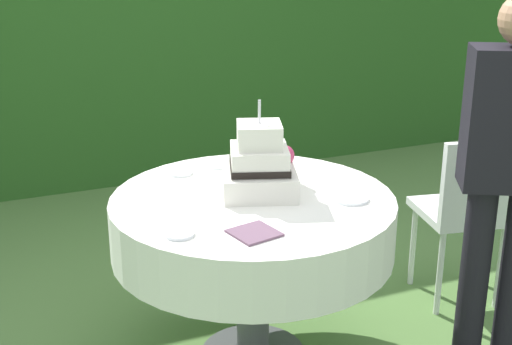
{
  "coord_description": "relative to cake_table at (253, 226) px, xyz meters",
  "views": [
    {
      "loc": [
        -1.04,
        -2.52,
        1.83
      ],
      "look_at": [
        0.02,
        0.02,
        0.86
      ],
      "focal_mm": 49.73,
      "sensor_mm": 36.0,
      "label": 1
    }
  ],
  "objects": [
    {
      "name": "serving_plate_right",
      "position": [
        0.02,
        0.43,
        0.13
      ],
      "size": [
        0.13,
        0.13,
        0.01
      ],
      "primitive_type": "cylinder",
      "color": "white",
      "rests_on": "cake_table"
    },
    {
      "name": "serving_plate_left",
      "position": [
        -0.39,
        -0.25,
        0.13
      ],
      "size": [
        0.11,
        0.11,
        0.01
      ],
      "primitive_type": "cylinder",
      "color": "white",
      "rests_on": "cake_table"
    },
    {
      "name": "standing_person",
      "position": [
        0.88,
        -0.49,
        0.29
      ],
      "size": [
        0.41,
        0.35,
        1.6
      ],
      "color": "black",
      "rests_on": "ground_plane"
    },
    {
      "name": "cake_table",
      "position": [
        0.0,
        0.0,
        0.0
      ],
      "size": [
        1.18,
        1.18,
        0.76
      ],
      "color": "#4C4C51",
      "rests_on": "ground_plane"
    },
    {
      "name": "serving_plate_far",
      "position": [
        -0.19,
        0.4,
        0.13
      ],
      "size": [
        0.11,
        0.11,
        0.01
      ],
      "primitive_type": "cylinder",
      "color": "white",
      "rests_on": "cake_table"
    },
    {
      "name": "napkin_stack",
      "position": [
        -0.13,
        -0.34,
        0.13
      ],
      "size": [
        0.19,
        0.19,
        0.01
      ],
      "primitive_type": "cube",
      "rotation": [
        0.0,
        0.0,
        0.22
      ],
      "color": "#6B4C60",
      "rests_on": "cake_table"
    },
    {
      "name": "foliage_hedge",
      "position": [
        0.0,
        2.71,
        0.51
      ],
      "size": [
        6.84,
        0.63,
        2.29
      ],
      "primitive_type": "cube",
      "color": "#28561E",
      "rests_on": "ground_plane"
    },
    {
      "name": "wedding_cake",
      "position": [
        0.05,
        0.04,
        0.24
      ],
      "size": [
        0.39,
        0.39,
        0.4
      ],
      "color": "white",
      "rests_on": "cake_table"
    },
    {
      "name": "garden_chair",
      "position": [
        1.15,
        0.03,
        -0.09
      ],
      "size": [
        0.47,
        0.47,
        0.89
      ],
      "color": "white",
      "rests_on": "ground_plane"
    },
    {
      "name": "serving_plate_near",
      "position": [
        0.36,
        -0.18,
        0.13
      ],
      "size": [
        0.15,
        0.15,
        0.01
      ],
      "primitive_type": "cylinder",
      "color": "white",
      "rests_on": "cake_table"
    }
  ]
}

